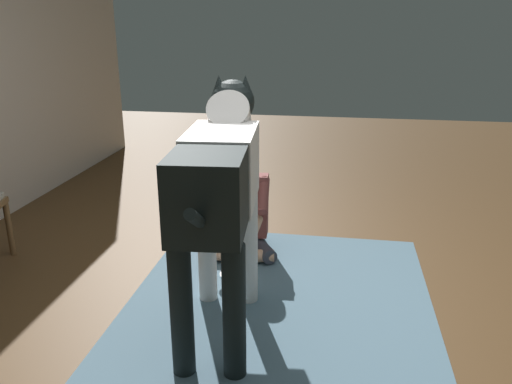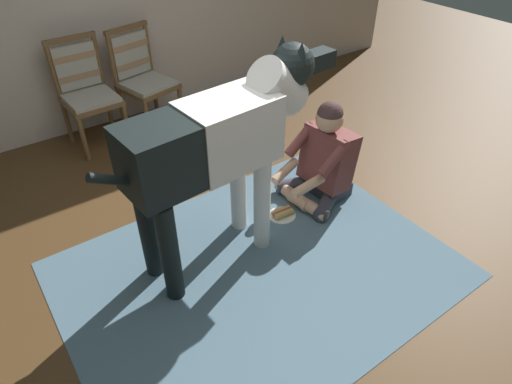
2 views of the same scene
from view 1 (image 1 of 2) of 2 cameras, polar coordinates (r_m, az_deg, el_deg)
The scene contains 5 objects.
ground_plane at distance 3.30m, azimuth -0.23°, elevation -12.18°, with size 13.03×13.03×0.00m, color #51361D.
area_rug at distance 3.15m, azimuth 2.27°, elevation -13.70°, with size 2.48×1.89×0.01m, color slate.
person_sitting_on_floor at distance 3.85m, azimuth -1.71°, elevation -1.87°, with size 0.65×0.58×0.83m.
large_dog at distance 2.78m, azimuth -3.98°, elevation 1.61°, with size 1.71×0.44×1.37m.
hot_dog_on_plate at distance 3.60m, azimuth -2.40°, elevation -8.87°, with size 0.21×0.21×0.06m.
Camera 1 is at (-2.79, -0.47, 1.70)m, focal length 35.83 mm.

